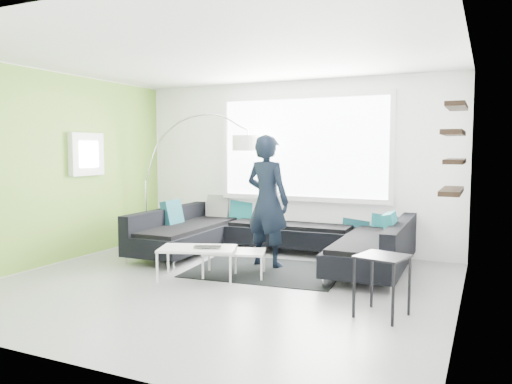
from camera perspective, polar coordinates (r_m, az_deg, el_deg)
ground at (r=6.32m, az=-4.16°, el=-10.52°), size 5.50×5.50×0.00m
room_shell at (r=6.25m, az=-3.03°, el=6.09°), size 5.54×5.04×2.82m
sectional_sofa at (r=7.54m, az=2.11°, el=-5.09°), size 3.94×2.49×0.84m
rug at (r=6.99m, az=1.14°, el=-8.94°), size 2.18×1.67×0.01m
coffee_table at (r=6.62m, az=-4.58°, el=-7.98°), size 1.43×1.11×0.41m
arc_lamp at (r=8.83m, az=-12.54°, el=1.28°), size 2.18×0.92×2.27m
side_table at (r=5.25m, az=14.19°, el=-10.37°), size 0.55×0.55×0.63m
person at (r=7.12m, az=1.31°, el=-1.04°), size 0.88×0.74×1.88m
laptop at (r=6.43m, az=-5.63°, el=-6.37°), size 0.50×0.46×0.03m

